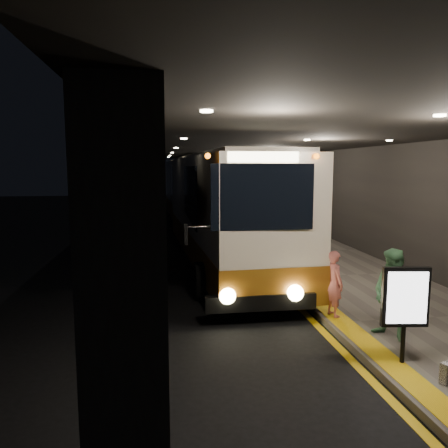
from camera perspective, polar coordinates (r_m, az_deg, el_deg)
ground at (r=12.72m, az=-2.75°, el=-9.06°), size 90.00×90.00×0.00m
lane_line_white at (r=17.53m, az=-10.22°, el=-4.54°), size 0.12×50.00×0.01m
kerb_stripe_yellow at (r=17.86m, az=3.25°, el=-4.20°), size 0.18×50.00×0.01m
sidewalk at (r=18.46m, az=10.58°, el=-3.71°), size 4.50×50.00×0.15m
tactile_strip at (r=17.93m, az=4.82°, el=-3.68°), size 0.50×50.00×0.01m
terminal_wall at (r=18.98m, az=17.27°, el=5.28°), size 0.10×50.00×6.00m
support_columns at (r=16.20m, az=-9.45°, el=2.36°), size 0.80×24.80×4.40m
canopy at (r=17.55m, az=3.85°, el=10.67°), size 9.00×50.00×0.40m
coach_main at (r=15.77m, az=-0.17°, el=1.21°), size 3.29×12.77×3.95m
coach_second at (r=27.51m, az=-4.10°, el=3.90°), size 3.15×12.75×3.98m
passenger_boarding at (r=10.54m, az=14.18°, el=-7.55°), size 0.48×0.63×1.55m
passenger_waiting_green at (r=9.50m, az=21.30°, el=-8.58°), size 0.93×1.05×1.85m
bag_polka at (r=8.26m, az=27.23°, el=-16.88°), size 0.31×0.22×0.35m
info_sign at (r=8.35m, az=22.63°, el=-9.03°), size 0.83×0.22×1.74m
stanchion_post at (r=11.82m, az=11.38°, el=-6.97°), size 0.05×0.05×1.10m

